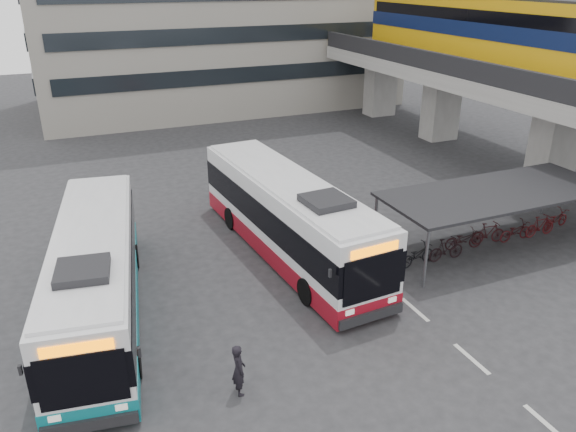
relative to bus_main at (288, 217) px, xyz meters
name	(u,v)px	position (x,y,z in m)	size (l,w,h in m)	color
ground	(353,326)	(-0.09, -5.81, -1.67)	(120.00, 120.00, 0.00)	#28282B
viaduct	(492,57)	(16.91, 7.93, 4.56)	(8.00, 32.00, 9.68)	gray
bike_shelter	(494,217)	(8.41, -2.81, -0.31)	(10.00, 4.00, 2.54)	#595B60
road_markings	(471,359)	(2.41, -8.81, -1.66)	(0.15, 7.60, 0.01)	beige
bus_main	(288,217)	(0.00, 0.00, 0.00)	(3.46, 12.32, 3.60)	white
bus_teal	(96,275)	(-7.81, -1.77, -0.09)	(4.23, 11.79, 3.41)	white
pedestrian	(239,370)	(-4.67, -7.41, -0.87)	(0.58, 0.38, 1.60)	black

